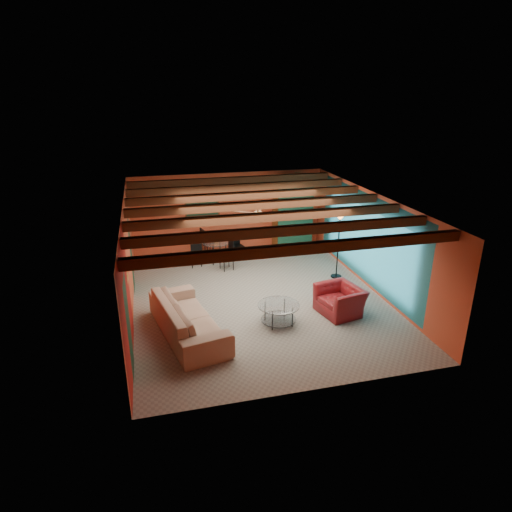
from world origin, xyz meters
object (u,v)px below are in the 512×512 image
object	(u,v)px
potted_plant	(294,178)
dining_table	(216,248)
armoire	(293,217)
vase	(216,231)
sofa	(188,318)
coffee_table	(279,314)
floor_lamp	(338,245)
armchair	(340,300)

from	to	relation	value
potted_plant	dining_table	bearing A→B (deg)	-165.22
dining_table	armoire	bearing A→B (deg)	14.78
vase	sofa	bearing A→B (deg)	-107.58
sofa	coffee_table	xyz separation A→B (m)	(2.14, -0.05, -0.16)
dining_table	potted_plant	distance (m)	3.54
coffee_table	floor_lamp	world-z (taller)	floor_lamp
armchair	floor_lamp	distance (m)	2.40
armchair	dining_table	xyz separation A→B (m)	(-2.41, 4.25, 0.12)
sofa	floor_lamp	xyz separation A→B (m)	(4.65, 2.24, 0.59)
dining_table	armoire	world-z (taller)	armoire
floor_lamp	vase	distance (m)	3.89
floor_lamp	vase	size ratio (longest dim) A/B	10.11
armchair	floor_lamp	bearing A→B (deg)	145.74
dining_table	potted_plant	bearing A→B (deg)	14.78
potted_plant	sofa	bearing A→B (deg)	-129.55
sofa	floor_lamp	bearing A→B (deg)	-76.21
sofa	potted_plant	distance (m)	6.91
armchair	dining_table	bearing A→B (deg)	-162.71
coffee_table	armoire	world-z (taller)	armoire
armchair	coffee_table	xyz separation A→B (m)	(-1.64, -0.14, -0.10)
armoire	vase	size ratio (longest dim) A/B	11.26
armchair	floor_lamp	world-z (taller)	floor_lamp
dining_table	armoire	distance (m)	2.99
sofa	vase	size ratio (longest dim) A/B	14.37
dining_table	armoire	xyz separation A→B (m)	(2.82, 0.75, 0.64)
armoire	dining_table	bearing A→B (deg)	-171.85
armchair	vase	distance (m)	4.93
coffee_table	potted_plant	size ratio (longest dim) A/B	2.10
armoire	potted_plant	bearing A→B (deg)	0.00
dining_table	vase	bearing A→B (deg)	0.00
armoire	potted_plant	xyz separation A→B (m)	(0.00, 0.00, 1.35)
armoire	floor_lamp	size ratio (longest dim) A/B	1.11
dining_table	vase	world-z (taller)	vase
sofa	dining_table	size ratio (longest dim) A/B	1.56
coffee_table	vase	xyz separation A→B (m)	(-0.77, 4.39, 0.79)
armchair	coffee_table	size ratio (longest dim) A/B	1.08
armoire	potted_plant	world-z (taller)	potted_plant
dining_table	coffee_table	bearing A→B (deg)	-80.08
dining_table	potted_plant	xyz separation A→B (m)	(2.82, 0.75, 1.99)
vase	dining_table	bearing A→B (deg)	0.00
armchair	dining_table	distance (m)	4.88
sofa	vase	xyz separation A→B (m)	(1.38, 4.34, 0.63)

